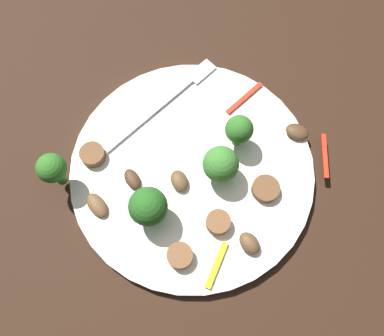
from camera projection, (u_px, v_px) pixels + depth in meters
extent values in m
plane|color=black|center=(192.00, 172.00, 0.46)|extent=(1.40, 1.40, 0.00)
cylinder|color=white|center=(192.00, 170.00, 0.46)|extent=(0.28, 0.28, 0.01)
cube|color=silver|center=(147.00, 117.00, 0.47)|extent=(0.14, 0.02, 0.00)
cube|color=silver|center=(201.00, 72.00, 0.50)|extent=(0.04, 0.02, 0.00)
cylinder|color=#347525|center=(237.00, 137.00, 0.45)|extent=(0.01, 0.01, 0.02)
sphere|color=#2D6B23|center=(239.00, 129.00, 0.43)|extent=(0.03, 0.03, 0.03)
cylinder|color=#347525|center=(59.00, 176.00, 0.43)|extent=(0.01, 0.01, 0.03)
sphere|color=#2D6B23|center=(51.00, 168.00, 0.41)|extent=(0.03, 0.03, 0.03)
cylinder|color=#408630|center=(220.00, 170.00, 0.44)|extent=(0.01, 0.01, 0.02)
sphere|color=#387A2D|center=(221.00, 164.00, 0.42)|extent=(0.04, 0.04, 0.04)
cylinder|color=#296420|center=(151.00, 213.00, 0.42)|extent=(0.01, 0.01, 0.02)
sphere|color=#235B1E|center=(149.00, 207.00, 0.40)|extent=(0.04, 0.04, 0.04)
cylinder|color=brown|center=(265.00, 189.00, 0.44)|extent=(0.04, 0.04, 0.01)
cylinder|color=brown|center=(180.00, 256.00, 0.41)|extent=(0.04, 0.04, 0.01)
cylinder|color=brown|center=(93.00, 155.00, 0.45)|extent=(0.04, 0.04, 0.01)
cylinder|color=brown|center=(218.00, 222.00, 0.42)|extent=(0.03, 0.03, 0.01)
ellipsoid|color=brown|center=(97.00, 205.00, 0.43)|extent=(0.02, 0.03, 0.01)
ellipsoid|color=#4C331E|center=(297.00, 132.00, 0.46)|extent=(0.03, 0.03, 0.01)
ellipsoid|color=brown|center=(180.00, 181.00, 0.44)|extent=(0.03, 0.03, 0.01)
ellipsoid|color=#422B19|center=(132.00, 179.00, 0.44)|extent=(0.02, 0.03, 0.01)
ellipsoid|color=brown|center=(250.00, 243.00, 0.42)|extent=(0.02, 0.03, 0.01)
cube|color=red|center=(325.00, 156.00, 0.46)|extent=(0.05, 0.04, 0.00)
cube|color=yellow|center=(216.00, 265.00, 0.41)|extent=(0.05, 0.02, 0.00)
cube|color=red|center=(244.00, 98.00, 0.48)|extent=(0.06, 0.01, 0.00)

